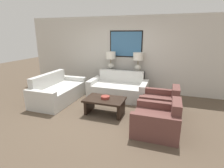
# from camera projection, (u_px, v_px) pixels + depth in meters

# --- Properties ---
(ground_plane) EXTENTS (20.00, 20.00, 0.00)m
(ground_plane) POSITION_uv_depth(u_px,v_px,m) (103.00, 115.00, 4.57)
(ground_plane) COLOR brown
(back_wall) EXTENTS (7.75, 0.12, 2.65)m
(back_wall) POSITION_uv_depth(u_px,v_px,m) (126.00, 54.00, 6.31)
(back_wall) COLOR beige
(back_wall) RESTS_ON ground_plane
(console_table) EXTENTS (1.45, 0.37, 0.77)m
(console_table) POSITION_uv_depth(u_px,v_px,m) (124.00, 81.00, 6.34)
(console_table) COLOR black
(console_table) RESTS_ON ground_plane
(table_lamp_left) EXTENTS (0.34, 0.34, 0.66)m
(table_lamp_left) POSITION_uv_depth(u_px,v_px,m) (111.00, 59.00, 6.27)
(table_lamp_left) COLOR silver
(table_lamp_left) RESTS_ON console_table
(table_lamp_right) EXTENTS (0.34, 0.34, 0.66)m
(table_lamp_right) POSITION_uv_depth(u_px,v_px,m) (138.00, 60.00, 5.96)
(table_lamp_right) COLOR silver
(table_lamp_right) RESTS_ON console_table
(couch_by_back_wall) EXTENTS (1.88, 0.94, 0.85)m
(couch_by_back_wall) POSITION_uv_depth(u_px,v_px,m) (118.00, 89.00, 5.75)
(couch_by_back_wall) COLOR silver
(couch_by_back_wall) RESTS_ON ground_plane
(couch_by_side) EXTENTS (0.94, 1.88, 0.85)m
(couch_by_side) POSITION_uv_depth(u_px,v_px,m) (58.00, 92.00, 5.49)
(couch_by_side) COLOR silver
(couch_by_side) RESTS_ON ground_plane
(coffee_table) EXTENTS (1.03, 0.67, 0.42)m
(coffee_table) POSITION_uv_depth(u_px,v_px,m) (105.00, 103.00, 4.58)
(coffee_table) COLOR black
(coffee_table) RESTS_ON ground_plane
(decorative_bowl) EXTENTS (0.23, 0.23, 0.07)m
(decorative_bowl) POSITION_uv_depth(u_px,v_px,m) (105.00, 97.00, 4.54)
(decorative_bowl) COLOR #93382D
(decorative_bowl) RESTS_ON coffee_table
(armchair_near_back_wall) EXTENTS (0.95, 0.88, 0.76)m
(armchair_near_back_wall) POSITION_uv_depth(u_px,v_px,m) (161.00, 104.00, 4.62)
(armchair_near_back_wall) COLOR brown
(armchair_near_back_wall) RESTS_ON ground_plane
(armchair_near_camera) EXTENTS (0.95, 0.88, 0.76)m
(armchair_near_camera) POSITION_uv_depth(u_px,v_px,m) (157.00, 121.00, 3.70)
(armchair_near_camera) COLOR brown
(armchair_near_camera) RESTS_ON ground_plane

